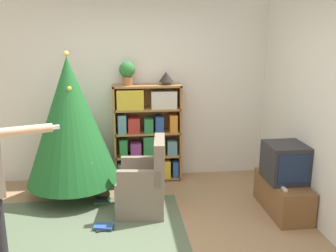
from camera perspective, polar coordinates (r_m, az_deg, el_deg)
name	(u,v)px	position (r m, az deg, el deg)	size (l,w,h in m)	color
ground_plane	(137,251)	(3.96, -4.70, -18.46)	(14.00, 14.00, 0.00)	#9E7A56
wall_back	(130,91)	(5.48, -5.88, 5.39)	(8.00, 0.10, 2.60)	silver
area_rug	(84,240)	(4.21, -12.69, -16.54)	(2.20, 1.99, 0.01)	#56664C
bookshelf	(147,133)	(5.40, -3.17, -1.03)	(0.97, 0.28, 1.41)	#A8703D
tv_stand	(283,195)	(4.82, 17.06, -10.09)	(0.40, 0.91, 0.40)	brown
television	(285,162)	(4.66, 17.46, -5.30)	(0.46, 0.48, 0.45)	#28282D
game_remote	(284,189)	(4.46, 17.25, -9.12)	(0.04, 0.12, 0.02)	white
christmas_tree	(71,121)	(4.92, -14.62, 0.74)	(1.19, 1.19, 1.91)	#4C3323
armchair	(144,187)	(4.56, -3.65, -9.21)	(0.63, 0.62, 0.92)	#7A6B5B
potted_plant	(127,72)	(5.24, -6.24, 8.26)	(0.22, 0.22, 0.33)	#935B38
table_lamp	(166,77)	(5.28, -0.29, 7.42)	(0.20, 0.20, 0.18)	#473828
book_pile_near_tree	(102,200)	(4.98, -9.99, -11.05)	(0.22, 0.16, 0.06)	#2D7A42
book_pile_by_chair	(104,227)	(4.37, -9.76, -14.91)	(0.24, 0.20, 0.04)	#232328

